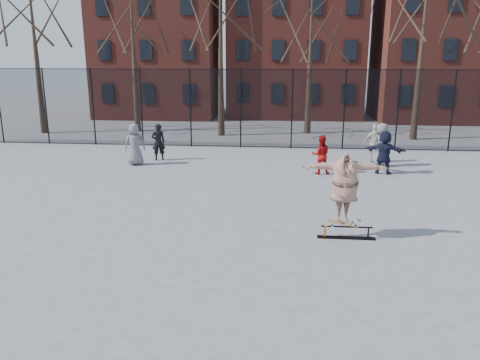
# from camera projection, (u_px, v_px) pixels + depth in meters

# --- Properties ---
(ground) EXTENTS (100.00, 100.00, 0.00)m
(ground) POSITION_uv_depth(u_px,v_px,m) (246.00, 246.00, 11.68)
(ground) COLOR slate
(skate_rail) EXTENTS (1.50, 0.23, 0.33)m
(skate_rail) POSITION_uv_depth(u_px,v_px,m) (346.00, 233.00, 12.17)
(skate_rail) COLOR black
(skate_rail) RESTS_ON ground
(skateboard) EXTENTS (0.83, 0.20, 0.10)m
(skateboard) POSITION_uv_depth(u_px,v_px,m) (343.00, 224.00, 12.11)
(skateboard) COLOR olive
(skateboard) RESTS_ON skate_rail
(skater) EXTENTS (2.23, 0.70, 1.79)m
(skater) POSITION_uv_depth(u_px,v_px,m) (345.00, 189.00, 11.87)
(skater) COLOR #60327D
(skater) RESTS_ON skateboard
(bystander_grey) EXTENTS (1.02, 0.82, 1.81)m
(bystander_grey) POSITION_uv_depth(u_px,v_px,m) (135.00, 144.00, 20.20)
(bystander_grey) COLOR slate
(bystander_grey) RESTS_ON ground
(bystander_black) EXTENTS (0.72, 0.61, 1.66)m
(bystander_black) POSITION_uv_depth(u_px,v_px,m) (158.00, 142.00, 21.15)
(bystander_black) COLOR black
(bystander_black) RESTS_ON ground
(bystander_red) EXTENTS (0.78, 0.62, 1.55)m
(bystander_red) POSITION_uv_depth(u_px,v_px,m) (321.00, 155.00, 18.68)
(bystander_red) COLOR #A20E0E
(bystander_red) RESTS_ON ground
(bystander_white) EXTENTS (1.01, 0.43, 1.72)m
(bystander_white) POSITION_uv_depth(u_px,v_px,m) (375.00, 143.00, 20.73)
(bystander_white) COLOR beige
(bystander_white) RESTS_ON ground
(bystander_navy) EXTENTS (1.71, 0.99, 1.76)m
(bystander_navy) POSITION_uv_depth(u_px,v_px,m) (384.00, 152.00, 18.67)
(bystander_navy) COLOR #181B31
(bystander_navy) RESTS_ON ground
(bystander_extra) EXTENTS (1.07, 0.89, 1.87)m
(bystander_extra) POSITION_uv_depth(u_px,v_px,m) (381.00, 145.00, 19.88)
(bystander_extra) COLOR slate
(bystander_extra) RESTS_ON ground
(fence) EXTENTS (34.03, 0.07, 4.00)m
(fence) POSITION_uv_depth(u_px,v_px,m) (268.00, 108.00, 23.66)
(fence) COLOR black
(fence) RESTS_ON ground
(tree_row) EXTENTS (33.66, 7.46, 10.67)m
(tree_row) POSITION_uv_depth(u_px,v_px,m) (268.00, 5.00, 26.31)
(tree_row) COLOR black
(tree_row) RESTS_ON ground
(rowhouses) EXTENTS (29.00, 7.00, 13.00)m
(rowhouses) POSITION_uv_depth(u_px,v_px,m) (285.00, 36.00, 35.06)
(rowhouses) COLOR maroon
(rowhouses) RESTS_ON ground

